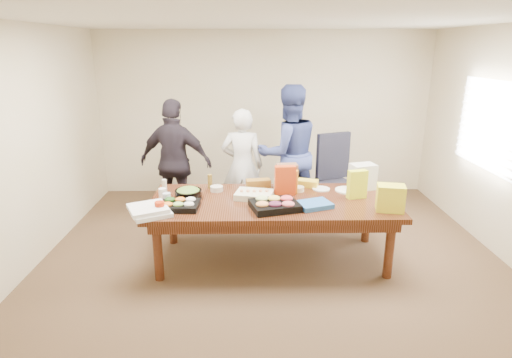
{
  "coord_description": "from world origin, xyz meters",
  "views": [
    {
      "loc": [
        -0.27,
        -4.49,
        2.43
      ],
      "look_at": [
        -0.19,
        0.1,
        0.97
      ],
      "focal_mm": 29.25,
      "sensor_mm": 36.0,
      "label": 1
    }
  ],
  "objects_px": {
    "person_right": "(288,153)",
    "salad_bowl": "(188,194)",
    "office_chair": "(335,183)",
    "conference_table": "(272,230)",
    "person_center": "(242,166)",
    "sheet_cake": "(254,195)"
  },
  "relations": [
    {
      "from": "person_right",
      "to": "salad_bowl",
      "type": "distance_m",
      "value": 1.77
    },
    {
      "from": "office_chair",
      "to": "salad_bowl",
      "type": "xyz_separation_m",
      "value": [
        -1.91,
        -0.97,
        0.19
      ]
    },
    {
      "from": "conference_table",
      "to": "person_center",
      "type": "height_order",
      "value": "person_center"
    },
    {
      "from": "sheet_cake",
      "to": "office_chair",
      "type": "bearing_deg",
      "value": 53.01
    },
    {
      "from": "person_center",
      "to": "salad_bowl",
      "type": "relative_size",
      "value": 5.3
    },
    {
      "from": "sheet_cake",
      "to": "salad_bowl",
      "type": "height_order",
      "value": "salad_bowl"
    },
    {
      "from": "person_center",
      "to": "person_right",
      "type": "bearing_deg",
      "value": -167.05
    },
    {
      "from": "person_center",
      "to": "person_right",
      "type": "relative_size",
      "value": 0.84
    },
    {
      "from": "office_chair",
      "to": "salad_bowl",
      "type": "distance_m",
      "value": 2.15
    },
    {
      "from": "person_center",
      "to": "salad_bowl",
      "type": "distance_m",
      "value": 1.28
    },
    {
      "from": "person_center",
      "to": "sheet_cake",
      "type": "height_order",
      "value": "person_center"
    },
    {
      "from": "person_center",
      "to": "salad_bowl",
      "type": "height_order",
      "value": "person_center"
    },
    {
      "from": "conference_table",
      "to": "person_right",
      "type": "relative_size",
      "value": 1.44
    },
    {
      "from": "office_chair",
      "to": "salad_bowl",
      "type": "height_order",
      "value": "office_chair"
    },
    {
      "from": "person_center",
      "to": "sheet_cake",
      "type": "relative_size",
      "value": 3.89
    },
    {
      "from": "office_chair",
      "to": "conference_table",
      "type": "bearing_deg",
      "value": -152.69
    },
    {
      "from": "person_right",
      "to": "salad_bowl",
      "type": "xyz_separation_m",
      "value": [
        -1.27,
        -1.22,
        -0.17
      ]
    },
    {
      "from": "conference_table",
      "to": "salad_bowl",
      "type": "distance_m",
      "value": 1.06
    },
    {
      "from": "conference_table",
      "to": "person_center",
      "type": "bearing_deg",
      "value": 106.66
    },
    {
      "from": "person_right",
      "to": "salad_bowl",
      "type": "bearing_deg",
      "value": 27.53
    },
    {
      "from": "conference_table",
      "to": "sheet_cake",
      "type": "bearing_deg",
      "value": 160.15
    },
    {
      "from": "conference_table",
      "to": "person_right",
      "type": "bearing_deg",
      "value": 77.01
    }
  ]
}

